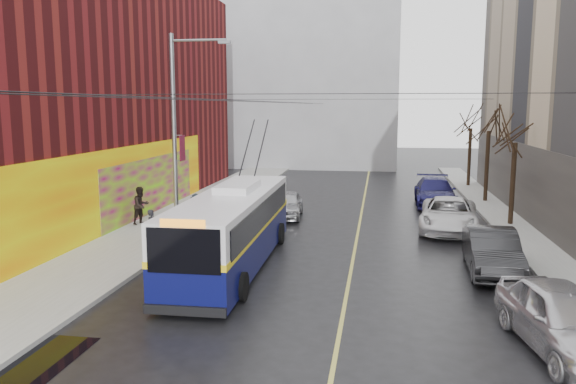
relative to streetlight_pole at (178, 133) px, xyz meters
name	(u,v)px	position (x,y,z in m)	size (l,w,h in m)	color
ground	(276,348)	(6.14, -10.00, -4.85)	(140.00, 140.00, 0.00)	black
sidewalk_left	(158,230)	(-1.86, 2.00, -4.77)	(4.00, 60.00, 0.15)	gray
sidewalk_right	(531,244)	(15.14, 2.00, -4.77)	(2.00, 60.00, 0.15)	gray
lane_line	(358,230)	(7.64, 4.00, -4.84)	(0.12, 50.00, 0.01)	#BFB74C
building_left	(23,87)	(-9.85, 3.99, 2.14)	(12.11, 36.00, 14.00)	#551114
building_far	(298,76)	(0.14, 34.99, 4.17)	(20.50, 12.10, 18.00)	gray
streetlight_pole	(178,133)	(0.00, 0.00, 0.00)	(2.65, 0.60, 9.00)	slate
catenary_wires	(280,101)	(3.60, 4.77, 1.40)	(18.00, 60.00, 0.22)	black
tree_near	(516,127)	(15.14, 6.00, 0.13)	(3.20, 3.20, 6.40)	black
tree_mid	(489,118)	(15.14, 13.00, 0.41)	(3.20, 3.20, 6.68)	black
tree_far	(471,118)	(15.14, 20.00, 0.30)	(3.20, 3.20, 6.57)	black
puddle	(27,359)	(0.37, -11.58, -4.84)	(2.30, 2.83, 0.01)	black
pigeons_flying	(263,98)	(3.80, -0.22, 1.48)	(2.91, 4.43, 1.75)	slate
trolleybus	(233,227)	(3.20, -3.12, -3.35)	(2.81, 11.42, 5.38)	#080B41
parked_car_a	(564,319)	(13.14, -9.00, -4.01)	(1.97, 4.90, 1.67)	silver
parked_car_b	(492,251)	(12.67, -2.44, -4.05)	(1.68, 4.82, 1.59)	#232426
parked_car_c	(449,215)	(11.94, 4.46, -4.05)	(2.64, 5.72, 1.59)	silver
parked_car_d	(435,192)	(11.94, 11.55, -4.01)	(2.33, 5.74, 1.66)	#18164E
following_car	(286,204)	(3.64, 6.52, -4.14)	(1.67, 4.16, 1.42)	#9E9EA2
pedestrian_a	(152,228)	(-0.82, -1.15, -3.93)	(0.56, 0.37, 1.53)	black
pedestrian_b	(141,205)	(-3.09, 2.87, -3.75)	(0.92, 0.71, 1.89)	black
pedestrian_c	(196,209)	(-0.41, 3.38, -3.93)	(0.99, 0.57, 1.53)	black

